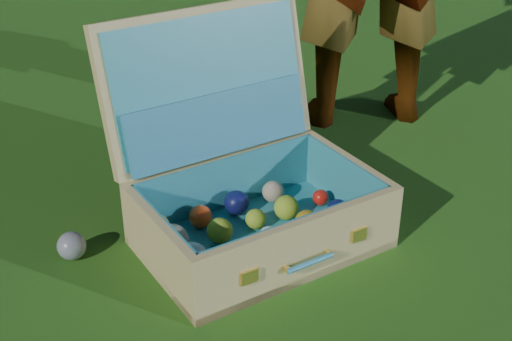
% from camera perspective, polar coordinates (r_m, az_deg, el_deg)
% --- Properties ---
extents(ground, '(60.00, 60.00, 0.00)m').
position_cam_1_polar(ground, '(1.90, 2.38, -5.91)').
color(ground, '#215114').
rests_on(ground, ground).
extents(stray_ball, '(0.07, 0.07, 0.07)m').
position_cam_1_polar(stray_ball, '(1.89, -14.53, -5.85)').
color(stray_ball, teal).
rests_on(stray_ball, ground).
extents(suitcase, '(0.77, 0.73, 0.57)m').
position_cam_1_polar(suitcase, '(1.87, -1.21, -0.67)').
color(suitcase, tan).
rests_on(suitcase, ground).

